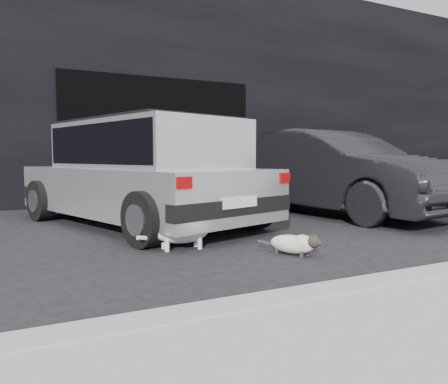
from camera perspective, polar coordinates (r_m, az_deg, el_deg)
name	(u,v)px	position (r m, az deg, el deg)	size (l,w,h in m)	color
ground	(186,239)	(5.20, -5.00, -6.07)	(80.00, 80.00, 0.00)	black
building_facade	(134,95)	(11.24, -11.71, 12.33)	(34.00, 4.00, 5.00)	black
garage_opening	(160,141)	(9.21, -8.37, 6.62)	(4.00, 0.10, 2.60)	black
curb	(438,277)	(3.70, 26.12, -9.95)	(18.00, 0.25, 0.12)	gray
silver_hatchback	(143,168)	(6.22, -10.52, 3.05)	(2.90, 4.34, 1.47)	silver
second_car	(332,172)	(7.55, 13.92, 2.51)	(1.50, 4.30, 1.42)	black
cat_siamese	(296,244)	(4.36, 9.35, -6.71)	(0.42, 0.63, 0.24)	beige
cat_white	(186,230)	(4.60, -5.05, -4.94)	(0.88, 0.35, 0.41)	silver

